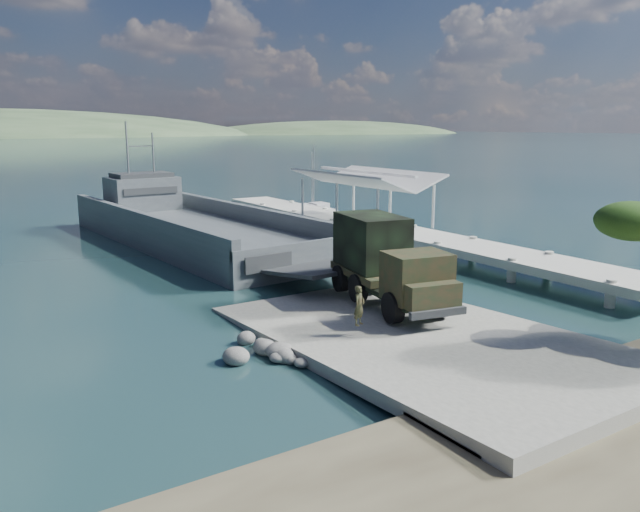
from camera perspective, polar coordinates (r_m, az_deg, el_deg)
The scene contains 10 objects.
ground at distance 26.24m, azimuth 7.46°, elevation -7.48°, with size 1400.00×1400.00×0.00m, color #1B4141.
boat_ramp at distance 25.45m, azimuth 8.94°, elevation -7.54°, with size 10.00×18.00×0.50m, color gray.
shoreline_rocks at distance 23.36m, azimuth -5.24°, elevation -9.90°, with size 3.20×5.60×0.90m, color #565754, non-canonical shape.
distant_headlands at distance 582.63m, azimuth -26.73°, elevation 9.73°, with size 1000.00×240.00×48.00m, color #344C30, non-canonical shape.
pier at distance 48.07m, azimuth 4.93°, elevation 3.37°, with size 6.40×44.00×6.10m.
landing_craft at distance 47.24m, azimuth -11.62°, elevation 2.03°, with size 10.22×33.19×9.73m.
military_truck at distance 29.14m, azimuth 6.01°, elevation -0.48°, with size 4.19×8.79×3.92m.
soldier at distance 24.77m, azimuth 3.60°, elevation -5.41°, with size 0.58×0.38×1.60m, color #1E321C.
sailboat_near at distance 62.47m, azimuth -0.50°, elevation 4.22°, with size 1.89×5.83×7.03m.
sailboat_far at distance 62.00m, azimuth -0.67°, elevation 4.13°, with size 2.37×5.38×6.33m.
Camera 1 is at (-16.15, -18.80, 8.62)m, focal length 35.00 mm.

